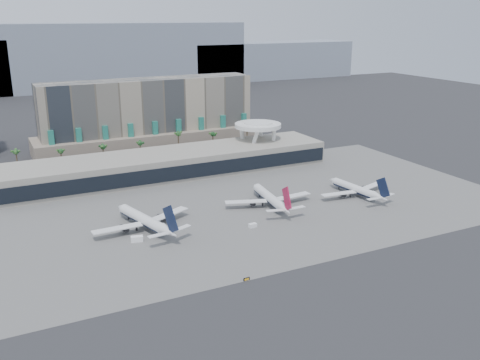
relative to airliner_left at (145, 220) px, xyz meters
name	(u,v)px	position (x,y,z in m)	size (l,w,h in m)	color
ground	(276,258)	(32.45, -45.01, -3.78)	(900.00, 900.00, 0.00)	#232326
apron_pad	(212,208)	(32.45, 9.99, -3.75)	(260.00, 130.00, 0.06)	#5B5B59
mountain_ridge	(84,61)	(60.33, 424.99, 26.11)	(680.00, 60.00, 70.00)	gray
hotel	(149,120)	(42.45, 129.40, 13.03)	(140.00, 30.00, 42.00)	tan
terminal	(169,163)	(32.45, 64.83, 2.74)	(170.00, 32.50, 14.50)	#A39E90
saucer_structure	(258,128)	(87.45, 70.99, 14.68)	(26.00, 26.00, 21.89)	white
palm_row	(160,140)	(39.45, 99.99, 6.72)	(157.80, 2.80, 13.10)	brown
airliner_left	(145,220)	(0.00, 0.00, 0.00)	(41.00, 42.55, 14.98)	white
airliner_centre	(270,198)	(56.26, 1.35, -0.19)	(39.72, 41.10, 14.21)	white
airliner_right	(356,189)	(98.03, -4.62, -0.48)	(36.59, 37.83, 13.07)	white
service_vehicle_a	(137,239)	(-6.21, -10.31, -2.71)	(4.38, 2.14, 2.14)	white
service_vehicle_b	(253,225)	(38.11, -17.03, -2.97)	(3.14, 1.79, 1.62)	white
taxiway_sign	(247,279)	(16.17, -54.71, -3.29)	(2.19, 0.47, 0.99)	black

